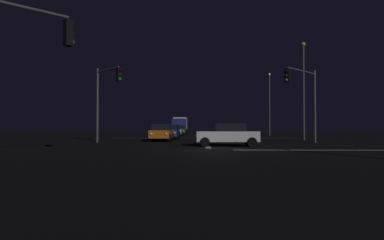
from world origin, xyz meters
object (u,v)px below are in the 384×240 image
(sedan_blue, at_px, (170,132))
(sedan_silver, at_px, (176,130))
(streetlamp_right_far, at_px, (269,100))
(traffic_signal_nw, at_px, (106,91))
(sedan_green, at_px, (180,130))
(box_truck, at_px, (180,125))
(sedan_black, at_px, (172,131))
(traffic_signal_ne, at_px, (304,91))
(streetlamp_right_near, at_px, (304,84))
(sedan_white_crossing, at_px, (228,135))
(sedan_orange, at_px, (161,133))

(sedan_blue, distance_m, sedan_silver, 12.31)
(sedan_blue, relative_size, streetlamp_right_far, 0.46)
(traffic_signal_nw, distance_m, streetlamp_right_far, 28.72)
(sedan_green, xyz_separation_m, streetlamp_right_far, (13.53, -5.65, 4.56))
(box_truck, bearing_deg, streetlamp_right_far, -41.78)
(sedan_black, relative_size, traffic_signal_ne, 0.71)
(sedan_green, bearing_deg, sedan_blue, -90.39)
(streetlamp_right_far, bearing_deg, sedan_blue, -136.41)
(sedan_black, relative_size, traffic_signal_nw, 0.68)
(sedan_blue, xyz_separation_m, streetlamp_right_near, (13.66, -3.00, 4.83))
(sedan_black, xyz_separation_m, sedan_white_crossing, (5.40, -20.28, 0.00))
(sedan_orange, distance_m, sedan_white_crossing, 9.67)
(sedan_black, xyz_separation_m, streetlamp_right_near, (13.95, -9.63, 4.83))
(sedan_green, relative_size, traffic_signal_ne, 0.71)
(sedan_white_crossing, xyz_separation_m, traffic_signal_ne, (6.49, 4.09, 3.45))
(sedan_black, height_order, sedan_white_crossing, same)
(sedan_green, bearing_deg, sedan_black, -91.99)
(sedan_green, height_order, sedan_white_crossing, same)
(streetlamp_right_far, bearing_deg, sedan_silver, -177.13)
(sedan_blue, relative_size, sedan_white_crossing, 1.00)
(sedan_orange, distance_m, sedan_green, 24.31)
(sedan_silver, distance_m, streetlamp_right_far, 14.57)
(sedan_black, relative_size, streetlamp_right_near, 0.44)
(sedan_blue, xyz_separation_m, sedan_white_crossing, (5.11, -13.64, 0.00))
(sedan_silver, bearing_deg, streetlamp_right_near, -47.92)
(sedan_silver, xyz_separation_m, traffic_signal_ne, (11.76, -21.87, 3.45))
(box_truck, distance_m, streetlamp_right_far, 18.98)
(sedan_white_crossing, bearing_deg, sedan_silver, 101.49)
(sedan_orange, height_order, sedan_silver, same)
(sedan_blue, relative_size, sedan_black, 1.00)
(sedan_black, bearing_deg, sedan_silver, 88.72)
(sedan_black, bearing_deg, traffic_signal_nw, -104.97)
(sedan_orange, xyz_separation_m, sedan_blue, (0.33, 5.65, 0.00))
(box_truck, height_order, traffic_signal_ne, traffic_signal_ne)
(sedan_white_crossing, bearing_deg, streetlamp_right_far, 72.21)
(sedan_white_crossing, xyz_separation_m, traffic_signal_nw, (-9.64, 4.44, 3.53))
(sedan_orange, bearing_deg, sedan_silver, 89.46)
(sedan_silver, bearing_deg, traffic_signal_nw, -101.46)
(streetlamp_right_far, bearing_deg, traffic_signal_ne, -95.21)
(sedan_green, xyz_separation_m, streetlamp_right_near, (13.53, -21.65, 4.83))
(sedan_silver, bearing_deg, sedan_green, 87.38)
(traffic_signal_nw, bearing_deg, box_truck, 82.93)
(sedan_black, relative_size, sedan_silver, 1.00)
(sedan_green, distance_m, traffic_signal_nw, 28.47)
(traffic_signal_ne, bearing_deg, box_truck, 108.70)
(sedan_silver, distance_m, streetlamp_right_near, 21.18)
(sedan_black, distance_m, sedan_white_crossing, 20.99)
(sedan_silver, xyz_separation_m, sedan_green, (0.29, 6.35, 0.00))
(traffic_signal_nw, bearing_deg, streetlamp_right_far, 50.69)
(traffic_signal_nw, bearing_deg, sedan_black, 75.03)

